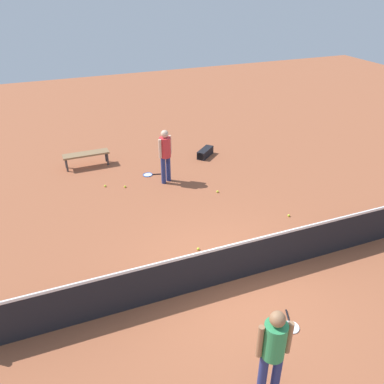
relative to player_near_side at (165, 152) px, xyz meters
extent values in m
plane|color=#9E5638|center=(0.18, 4.83, -1.01)|extent=(40.00, 40.00, 0.00)
cube|color=black|center=(0.18, 4.83, -0.55)|extent=(10.00, 0.02, 0.91)
cube|color=white|center=(0.18, 4.83, -0.07)|extent=(10.00, 0.04, 0.06)
cylinder|color=navy|center=(0.10, 0.05, -0.58)|extent=(0.19, 0.19, 0.85)
cylinder|color=navy|center=(-0.10, -0.05, -0.58)|extent=(0.19, 0.19, 0.85)
cylinder|color=red|center=(0.00, 0.00, 0.15)|extent=(0.46, 0.46, 0.62)
cylinder|color=beige|center=(0.19, 0.10, 0.17)|extent=(0.12, 0.12, 0.58)
cylinder|color=beige|center=(-0.19, -0.10, 0.17)|extent=(0.12, 0.12, 0.58)
sphere|color=beige|center=(0.00, 0.00, 0.58)|extent=(0.31, 0.31, 0.23)
cylinder|color=navy|center=(0.66, 7.34, -0.58)|extent=(0.17, 0.17, 0.85)
cylinder|color=navy|center=(0.87, 7.29, -0.58)|extent=(0.17, 0.17, 0.85)
cylinder|color=#339959|center=(0.77, 7.31, 0.15)|extent=(0.41, 0.41, 0.62)
cylinder|color=#9E704C|center=(0.56, 7.36, 0.17)|extent=(0.11, 0.11, 0.58)
cylinder|color=#9E704C|center=(0.98, 7.27, 0.17)|extent=(0.11, 0.11, 0.58)
sphere|color=#9E704C|center=(0.77, 7.31, 0.58)|extent=(0.27, 0.27, 0.23)
torus|color=blue|center=(0.41, -0.66, -1.00)|extent=(0.38, 0.38, 0.02)
cylinder|color=silver|center=(0.41, -0.66, -1.00)|extent=(0.33, 0.33, 0.00)
cylinder|color=black|center=(0.14, -0.58, -0.99)|extent=(0.28, 0.10, 0.03)
torus|color=white|center=(-0.31, 6.38, -1.00)|extent=(0.41, 0.41, 0.02)
cylinder|color=silver|center=(-0.31, 6.38, -1.00)|extent=(0.35, 0.35, 0.00)
cylinder|color=black|center=(-0.41, 6.11, -0.99)|extent=(0.13, 0.27, 0.03)
sphere|color=#C6E033|center=(-2.42, 3.13, -0.98)|extent=(0.07, 0.07, 0.07)
sphere|color=#C6E033|center=(-3.24, 4.16, -0.98)|extent=(0.07, 0.07, 0.07)
sphere|color=#C6E033|center=(1.29, -0.09, -0.98)|extent=(0.07, 0.07, 0.07)
sphere|color=#C6E033|center=(1.85, -0.36, -0.98)|extent=(0.07, 0.07, 0.07)
sphere|color=#C6E033|center=(0.40, 3.59, -0.98)|extent=(0.07, 0.07, 0.07)
sphere|color=#C6E033|center=(-1.20, 1.23, -0.98)|extent=(0.07, 0.07, 0.07)
cube|color=olive|center=(2.12, -2.04, -0.56)|extent=(1.51, 0.42, 0.06)
cylinder|color=#333338|center=(1.45, -2.20, -0.80)|extent=(0.06, 0.06, 0.42)
cylinder|color=#333338|center=(2.79, -2.18, -0.80)|extent=(0.06, 0.06, 0.42)
cylinder|color=#333338|center=(1.45, -1.90, -0.80)|extent=(0.06, 0.06, 0.42)
cylinder|color=#333338|center=(2.79, -1.88, -0.80)|extent=(0.06, 0.06, 0.42)
cube|color=black|center=(-1.90, -1.34, -0.87)|extent=(0.78, 0.74, 0.28)
cylinder|color=black|center=(-1.64, -1.10, -0.87)|extent=(0.25, 0.27, 0.27)
camera|label=1|loc=(3.29, 10.49, 4.76)|focal=37.01mm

